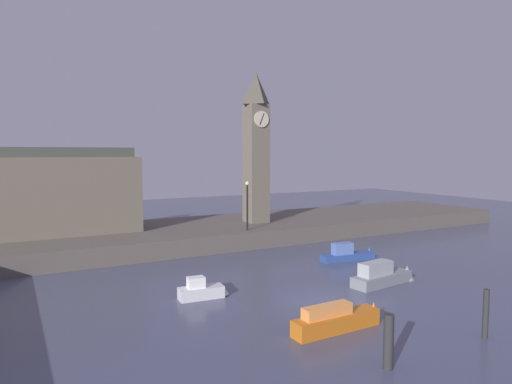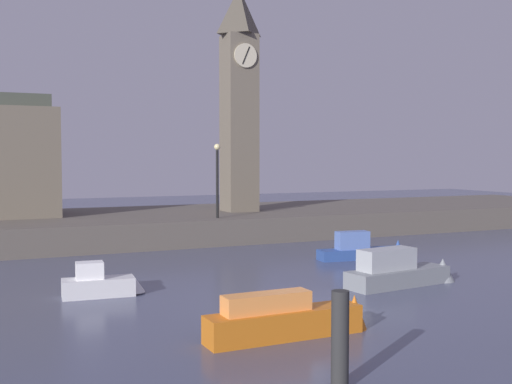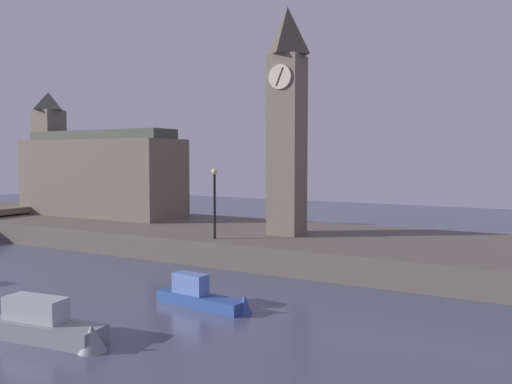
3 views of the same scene
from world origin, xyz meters
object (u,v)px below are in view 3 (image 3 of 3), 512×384
Objects in this scene: boat_cruiser_grey at (53,327)px; parliament_hall at (96,173)px; boat_tour_blue at (207,298)px; clock_tower at (287,118)px; streetlamp at (215,196)px.

parliament_hall is at bearing 132.70° from boat_cruiser_grey.
boat_tour_blue is at bearing 68.62° from boat_cruiser_grey.
boat_tour_blue is (1.87, -11.88, -8.53)m from clock_tower.
boat_tour_blue is at bearing -81.05° from clock_tower.
boat_tour_blue is at bearing -58.67° from streetlamp.
clock_tower is 2.80× the size of boat_cruiser_grey.
boat_cruiser_grey is 1.04× the size of boat_tour_blue.
boat_cruiser_grey is (-0.50, -17.95, -8.43)m from clock_tower.
streetlamp is 10.08m from boat_tour_blue.
clock_tower is at bearing 52.18° from streetlamp.
streetlamp is 0.83× the size of boat_cruiser_grey.
parliament_hall is (-19.15, 2.26, -3.83)m from clock_tower.
clock_tower is 19.84m from boat_cruiser_grey.
streetlamp reaches higher than boat_tour_blue.
boat_tour_blue is (2.37, 6.07, -0.09)m from boat_cruiser_grey.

